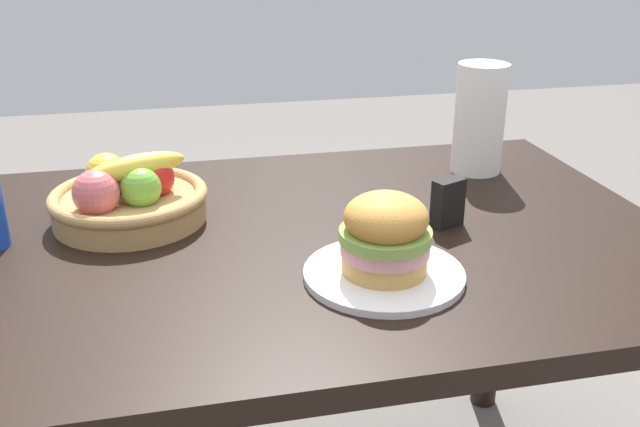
% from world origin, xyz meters
% --- Properties ---
extents(dining_table, '(1.40, 0.90, 0.75)m').
position_xyz_m(dining_table, '(0.00, 0.00, 0.65)').
color(dining_table, black).
rests_on(dining_table, ground_plane).
extents(plate, '(0.25, 0.25, 0.01)m').
position_xyz_m(plate, '(0.12, -0.19, 0.76)').
color(plate, white).
rests_on(plate, dining_table).
extents(sandwich, '(0.14, 0.14, 0.13)m').
position_xyz_m(sandwich, '(0.12, -0.19, 0.83)').
color(sandwich, tan).
rests_on(sandwich, plate).
extents(fruit_basket, '(0.29, 0.29, 0.13)m').
position_xyz_m(fruit_basket, '(-0.27, 0.12, 0.80)').
color(fruit_basket, tan).
rests_on(fruit_basket, dining_table).
extents(paper_towel_roll, '(0.11, 0.11, 0.24)m').
position_xyz_m(paper_towel_roll, '(0.47, 0.25, 0.87)').
color(paper_towel_roll, white).
rests_on(paper_towel_roll, dining_table).
extents(napkin_holder, '(0.07, 0.05, 0.09)m').
position_xyz_m(napkin_holder, '(0.29, -0.02, 0.80)').
color(napkin_holder, black).
rests_on(napkin_holder, dining_table).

